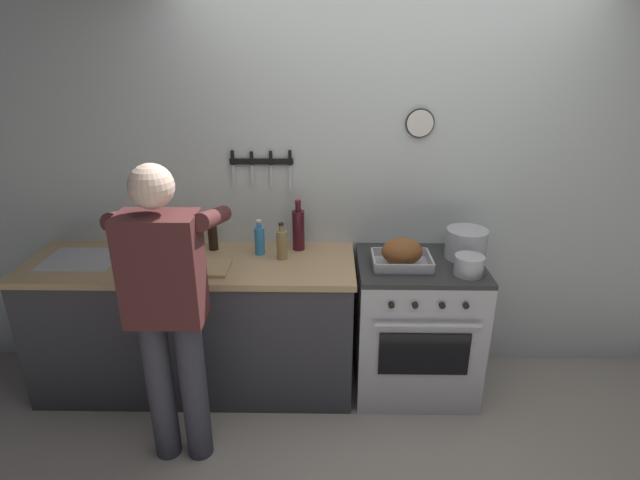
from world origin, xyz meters
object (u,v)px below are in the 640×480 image
at_px(bottle_cooking_oil, 174,231).
at_px(cutting_board, 199,268).
at_px(stove, 415,326).
at_px(bottle_wine_red, 298,229).
at_px(bottle_soy_sauce, 213,236).
at_px(bottle_vinegar, 282,244).
at_px(roasting_pan, 402,254).
at_px(bottle_dish_soap, 260,240).
at_px(stock_pot, 466,244).
at_px(saucepan, 469,265).
at_px(person_cook, 168,301).

bearing_deg(bottle_cooking_oil, cutting_board, -56.21).
xyz_separation_m(stove, cutting_board, (-1.33, -0.12, 0.46)).
relative_size(stove, bottle_wine_red, 2.72).
relative_size(bottle_soy_sauce, bottle_vinegar, 0.97).
height_order(roasting_pan, bottle_dish_soap, bottle_dish_soap).
height_order(stock_pot, bottle_cooking_oil, bottle_cooking_oil).
distance_m(roasting_pan, bottle_dish_soap, 0.89).
height_order(stove, bottle_wine_red, bottle_wine_red).
bearing_deg(stock_pot, roasting_pan, -161.84).
xyz_separation_m(saucepan, bottle_cooking_oil, (-1.82, 0.40, 0.04)).
height_order(person_cook, stock_pot, person_cook).
distance_m(roasting_pan, stock_pot, 0.44).
relative_size(stock_pot, bottle_dish_soap, 1.11).
distance_m(saucepan, bottle_dish_soap, 1.28).
distance_m(stock_pot, bottle_vinegar, 1.14).
height_order(saucepan, bottle_vinegar, bottle_vinegar).
distance_m(saucepan, cutting_board, 1.58).
bearing_deg(bottle_dish_soap, stove, -6.69).
xyz_separation_m(saucepan, bottle_soy_sauce, (-1.56, 0.35, 0.04)).
relative_size(person_cook, bottle_cooking_oil, 6.78).
relative_size(stock_pot, bottle_soy_sauce, 1.11).
bearing_deg(stock_pot, stove, -163.99).
distance_m(cutting_board, bottle_soy_sauce, 0.32).
bearing_deg(roasting_pan, bottle_dish_soap, 168.96).
xyz_separation_m(saucepan, bottle_vinegar, (-1.10, 0.21, 0.04)).
xyz_separation_m(bottle_cooking_oil, bottle_vinegar, (0.72, -0.19, -0.00)).
relative_size(roasting_pan, cutting_board, 0.98).
bearing_deg(bottle_wine_red, bottle_soy_sauce, -178.66).
bearing_deg(bottle_cooking_oil, stock_pot, -4.79).
height_order(roasting_pan, cutting_board, roasting_pan).
bearing_deg(cutting_board, bottle_soy_sauce, 85.42).
distance_m(saucepan, bottle_soy_sauce, 1.59).
distance_m(roasting_pan, bottle_wine_red, 0.68).
relative_size(cutting_board, bottle_vinegar, 1.54).
relative_size(stock_pot, saucepan, 1.49).
bearing_deg(stove, person_cook, -156.13).
height_order(stock_pot, cutting_board, stock_pot).
xyz_separation_m(roasting_pan, saucepan, (0.37, -0.11, -0.02)).
relative_size(bottle_wine_red, bottle_dish_soap, 1.45).
bearing_deg(cutting_board, bottle_vinegar, 19.59).
height_order(cutting_board, bottle_dish_soap, bottle_dish_soap).
distance_m(bottle_wine_red, bottle_dish_soap, 0.26).
bearing_deg(roasting_pan, bottle_cooking_oil, 168.63).
distance_m(person_cook, bottle_vinegar, 0.83).
height_order(person_cook, cutting_board, person_cook).
bearing_deg(saucepan, bottle_soy_sauce, 167.41).
relative_size(person_cook, saucepan, 9.80).
bearing_deg(stove, bottle_dish_soap, 173.31).
bearing_deg(person_cook, bottle_soy_sauce, 5.83).
distance_m(person_cook, roasting_pan, 1.36).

